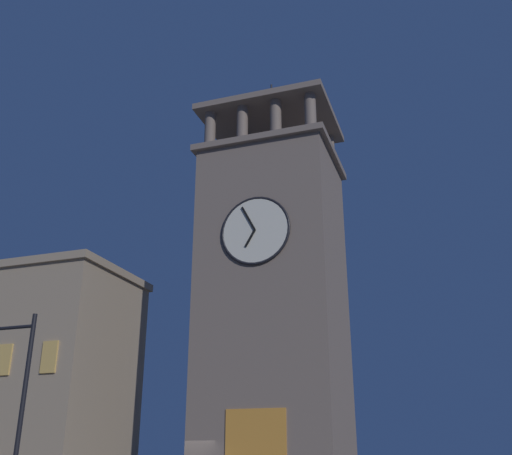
{
  "coord_description": "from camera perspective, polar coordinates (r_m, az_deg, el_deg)",
  "views": [
    {
      "loc": [
        -13.56,
        28.88,
        1.61
      ],
      "look_at": [
        -2.31,
        -4.03,
        15.21
      ],
      "focal_mm": 41.67,
      "sensor_mm": 36.0,
      "label": 1
    }
  ],
  "objects": [
    {
      "name": "clocktower",
      "position": [
        35.49,
        1.71,
        -7.16
      ],
      "size": [
        8.35,
        7.26,
        25.62
      ],
      "color": "#75665B",
      "rests_on": "ground_plane"
    }
  ]
}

